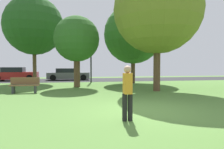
% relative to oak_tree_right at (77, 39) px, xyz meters
% --- Properties ---
extents(ground_plane, '(44.00, 44.00, 0.00)m').
position_rel_oak_tree_right_xyz_m(ground_plane, '(2.17, -8.41, -3.54)').
color(ground_plane, '#547F38').
extents(road_strip, '(44.00, 6.40, 0.01)m').
position_rel_oak_tree_right_xyz_m(road_strip, '(2.17, 7.59, -3.54)').
color(road_strip, '#28282B').
rests_on(road_strip, ground_plane).
extents(oak_tree_right, '(3.38, 3.38, 5.26)m').
position_rel_oak_tree_right_xyz_m(oak_tree_right, '(0.00, 0.00, 0.00)').
color(oak_tree_right, brown).
rests_on(oak_tree_right, ground_plane).
extents(birch_tree_lone, '(5.32, 5.32, 7.09)m').
position_rel_oak_tree_right_xyz_m(birch_tree_lone, '(5.07, 2.40, 0.88)').
color(birch_tree_lone, brown).
rests_on(birch_tree_lone, ground_plane).
extents(maple_tree_far, '(5.44, 5.44, 7.77)m').
position_rel_oak_tree_right_xyz_m(maple_tree_far, '(4.88, -3.36, 1.49)').
color(maple_tree_far, brown).
rests_on(maple_tree_far, ground_plane).
extents(oak_tree_left, '(5.31, 5.31, 7.90)m').
position_rel_oak_tree_right_xyz_m(oak_tree_left, '(-3.79, 4.27, 1.69)').
color(oak_tree_left, brown).
rests_on(oak_tree_left, ground_plane).
extents(person_bystander, '(0.30, 0.33, 1.57)m').
position_rel_oak_tree_right_xyz_m(person_bystander, '(1.30, -9.60, -2.69)').
color(person_bystander, black).
rests_on(person_bystander, ground_plane).
extents(parked_car_red, '(4.47, 1.92, 1.44)m').
position_rel_oak_tree_right_xyz_m(parked_car_red, '(-6.45, 7.89, -2.88)').
color(parked_car_red, '#B21E1E').
rests_on(parked_car_red, ground_plane).
extents(parked_car_grey, '(4.58, 2.06, 1.31)m').
position_rel_oak_tree_right_xyz_m(parked_car_grey, '(-0.88, 7.81, -2.93)').
color(parked_car_grey, slate).
rests_on(parked_car_grey, ground_plane).
extents(park_bench, '(1.60, 0.45, 0.90)m').
position_rel_oak_tree_right_xyz_m(park_bench, '(-3.02, -2.80, -3.08)').
color(park_bench, brown).
rests_on(park_bench, ground_plane).
extents(street_lamp_post, '(0.14, 0.14, 4.50)m').
position_rel_oak_tree_right_xyz_m(street_lamp_post, '(1.36, 3.79, -1.29)').
color(street_lamp_post, '#2D2D33').
rests_on(street_lamp_post, ground_plane).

